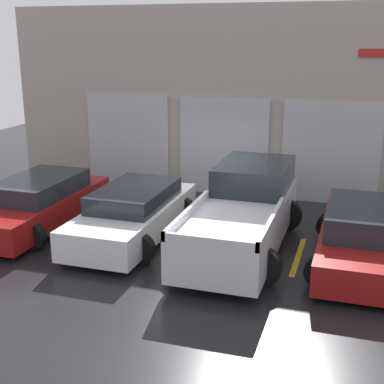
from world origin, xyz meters
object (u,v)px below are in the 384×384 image
at_px(pickup_truck, 244,212).
at_px(van_right, 363,237).
at_px(sedan_white, 134,213).
at_px(sedan_side, 39,203).

xyz_separation_m(pickup_truck, van_right, (2.60, -0.28, -0.21)).
relative_size(pickup_truck, sedan_white, 1.17).
distance_m(sedan_white, sedan_side, 2.60).
relative_size(sedan_side, van_right, 1.06).
bearing_deg(sedan_white, sedan_side, 179.94).
xyz_separation_m(sedan_side, van_right, (7.81, 0.00, -0.00)).
height_order(pickup_truck, van_right, pickup_truck).
distance_m(sedan_side, van_right, 7.81).
xyz_separation_m(sedan_white, sedan_side, (-2.60, 0.00, 0.00)).
distance_m(pickup_truck, sedan_white, 2.63).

